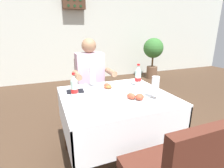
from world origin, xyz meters
name	(u,v)px	position (x,y,z in m)	size (l,w,h in m)	color
ground_plane	(128,165)	(0.00, 0.00, 0.00)	(11.00, 11.00, 0.00)	#473323
back_wall	(68,29)	(0.00, 3.63, 1.39)	(11.00, 0.12, 2.78)	silver
main_dining_table	(116,112)	(-0.10, 0.12, 0.58)	(1.01, 0.92, 0.76)	white
chair_far_diner_seat	(93,89)	(-0.10, 0.97, 0.55)	(0.44, 0.50, 0.97)	#4C2319
seated_diner_far	(91,80)	(-0.14, 0.86, 0.71)	(0.50, 0.46, 1.26)	#282D42
plate_near_camera	(134,99)	(-0.01, -0.08, 0.78)	(0.26, 0.26, 0.07)	white
plate_far_diner	(108,87)	(-0.10, 0.31, 0.78)	(0.23, 0.23, 0.06)	white
beer_glass_left	(92,77)	(-0.23, 0.45, 0.87)	(0.07, 0.07, 0.22)	white
beer_glass_middle	(155,87)	(0.19, -0.10, 0.87)	(0.07, 0.07, 0.21)	white
cola_bottle_primary	(74,88)	(-0.48, 0.16, 0.87)	(0.06, 0.06, 0.24)	silver
cola_bottle_secondary	(138,77)	(0.23, 0.28, 0.87)	(0.07, 0.07, 0.25)	silver
napkin_cutlery_set	(75,91)	(-0.44, 0.36, 0.76)	(0.18, 0.19, 0.01)	black
potted_plant_corner	(153,52)	(2.20, 2.87, 0.77)	(0.55, 0.55, 1.16)	brown
wall_bottle_rack	(74,0)	(0.16, 3.47, 2.07)	(0.56, 0.21, 0.42)	#472D1E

